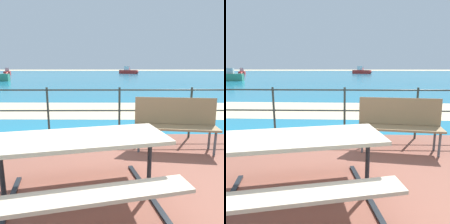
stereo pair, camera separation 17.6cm
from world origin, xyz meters
TOP-DOWN VIEW (x-y plane):
  - ground_plane at (0.00, 0.00)m, footprint 240.00×240.00m
  - patio_paving at (0.00, 0.00)m, footprint 6.40×5.20m
  - sea_water at (0.00, 40.00)m, footprint 90.00×90.00m
  - beach_strip at (0.00, 5.68)m, footprint 54.04×3.88m
  - picnic_table at (-0.50, 0.12)m, footprint 2.05×1.76m
  - park_bench at (0.97, 1.73)m, footprint 1.47×0.59m
  - railing_fence at (0.00, 2.37)m, footprint 5.94×0.04m
  - boat_near at (-19.58, 39.26)m, footprint 2.96×5.54m
  - boat_mid at (3.92, 47.08)m, footprint 4.45×3.38m

SIDE VIEW (x-z plane):
  - ground_plane at x=0.00m, z-range 0.00..0.00m
  - sea_water at x=0.00m, z-range 0.00..0.01m
  - beach_strip at x=0.00m, z-range 0.00..0.01m
  - patio_paving at x=0.00m, z-range 0.00..0.06m
  - boat_near at x=-19.58m, z-range -0.24..1.12m
  - boat_mid at x=3.92m, z-range -0.27..1.38m
  - park_bench at x=0.97m, z-range 0.14..1.07m
  - picnic_table at x=-0.50m, z-range 0.26..1.03m
  - railing_fence at x=0.00m, z-range 0.20..1.27m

